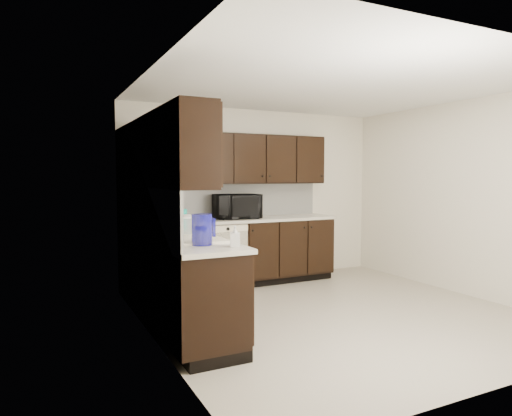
% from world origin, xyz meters
% --- Properties ---
extents(floor, '(4.00, 4.00, 0.00)m').
position_xyz_m(floor, '(0.00, 0.00, 0.00)').
color(floor, '#ACA28E').
rests_on(floor, ground).
extents(ceiling, '(4.00, 4.00, 0.00)m').
position_xyz_m(ceiling, '(0.00, 0.00, 2.50)').
color(ceiling, white).
rests_on(ceiling, wall_back).
extents(wall_back, '(4.00, 0.02, 2.50)m').
position_xyz_m(wall_back, '(0.00, 2.00, 1.25)').
color(wall_back, beige).
rests_on(wall_back, floor).
extents(wall_left, '(0.02, 4.00, 2.50)m').
position_xyz_m(wall_left, '(-2.00, 0.00, 1.25)').
color(wall_left, beige).
rests_on(wall_left, floor).
extents(wall_right, '(0.02, 4.00, 2.50)m').
position_xyz_m(wall_right, '(2.00, 0.00, 1.25)').
color(wall_right, beige).
rests_on(wall_right, floor).
extents(wall_front, '(4.00, 0.02, 2.50)m').
position_xyz_m(wall_front, '(0.00, -2.00, 1.25)').
color(wall_front, beige).
rests_on(wall_front, floor).
extents(lower_cabinets, '(3.00, 2.80, 0.90)m').
position_xyz_m(lower_cabinets, '(-1.01, 1.11, 0.41)').
color(lower_cabinets, black).
rests_on(lower_cabinets, floor).
extents(countertop, '(3.03, 2.83, 0.04)m').
position_xyz_m(countertop, '(-1.01, 1.11, 0.92)').
color(countertop, beige).
rests_on(countertop, lower_cabinets).
extents(backsplash, '(3.00, 2.80, 0.48)m').
position_xyz_m(backsplash, '(-1.22, 1.32, 1.18)').
color(backsplash, white).
rests_on(backsplash, countertop).
extents(upper_cabinets, '(3.00, 2.80, 0.70)m').
position_xyz_m(upper_cabinets, '(-1.10, 1.20, 1.77)').
color(upper_cabinets, black).
rests_on(upper_cabinets, wall_back).
extents(dishwasher, '(0.58, 0.04, 0.78)m').
position_xyz_m(dishwasher, '(-0.70, 1.41, 0.55)').
color(dishwasher, '#F0E5C4').
rests_on(dishwasher, lower_cabinets).
extents(sink, '(0.54, 0.82, 0.42)m').
position_xyz_m(sink, '(-1.68, -0.01, 0.88)').
color(sink, '#F0E5C4').
rests_on(sink, countertop).
extents(microwave, '(0.65, 0.48, 0.34)m').
position_xyz_m(microwave, '(-0.44, 1.69, 1.11)').
color(microwave, black).
rests_on(microwave, countertop).
extents(soap_bottle_a, '(0.10, 0.10, 0.18)m').
position_xyz_m(soap_bottle_a, '(-1.48, -0.62, 1.03)').
color(soap_bottle_a, gray).
rests_on(soap_bottle_a, countertop).
extents(soap_bottle_b, '(0.11, 0.11, 0.27)m').
position_xyz_m(soap_bottle_b, '(-1.86, 0.11, 1.07)').
color(soap_bottle_b, gray).
rests_on(soap_bottle_b, countertop).
extents(toaster_oven, '(0.35, 0.29, 0.20)m').
position_xyz_m(toaster_oven, '(-1.75, 1.72, 1.04)').
color(toaster_oven, '#AAABAD').
rests_on(toaster_oven, countertop).
extents(storage_bin, '(0.54, 0.47, 0.18)m').
position_xyz_m(storage_bin, '(-1.73, 0.37, 1.03)').
color(storage_bin, white).
rests_on(storage_bin, countertop).
extents(blue_pitcher, '(0.22, 0.22, 0.26)m').
position_xyz_m(blue_pitcher, '(-1.69, -0.41, 1.07)').
color(blue_pitcher, '#111097').
rests_on(blue_pitcher, countertop).
extents(teal_tumbler, '(0.11, 0.11, 0.22)m').
position_xyz_m(teal_tumbler, '(-1.49, 0.80, 1.05)').
color(teal_tumbler, '#0D9886').
rests_on(teal_tumbler, countertop).
extents(paper_towel_roll, '(0.19, 0.19, 0.33)m').
position_xyz_m(paper_towel_roll, '(-1.58, 1.35, 1.10)').
color(paper_towel_roll, white).
rests_on(paper_towel_roll, countertop).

